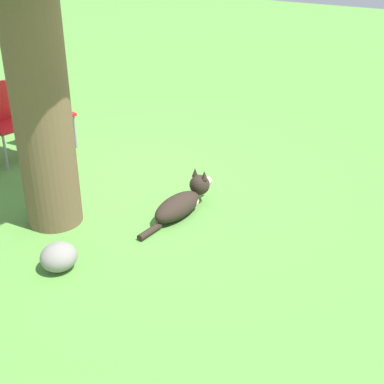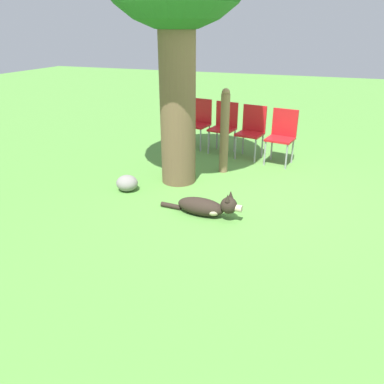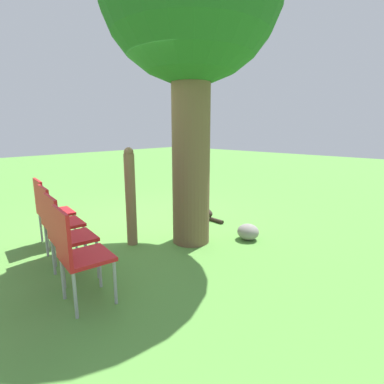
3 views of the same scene
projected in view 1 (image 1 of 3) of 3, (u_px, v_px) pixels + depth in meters
name	position (u px, v px, depth m)	size (l,w,h in m)	color
ground_plane	(117.00, 191.00, 5.79)	(30.00, 30.00, 0.00)	#56933D
dog	(183.00, 202.00, 5.31)	(0.31, 1.12, 0.37)	#2D231C
fence_post	(42.00, 126.00, 5.63)	(0.14, 0.14, 1.36)	#846647
red_chair_0	(47.00, 107.00, 6.68)	(0.49, 0.50, 0.94)	red
red_chair_1	(4.00, 117.00, 6.33)	(0.49, 0.50, 0.94)	red
garden_rock	(59.00, 257.00, 4.46)	(0.30, 0.32, 0.23)	gray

